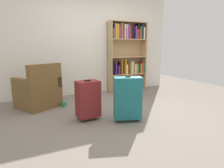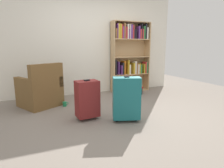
# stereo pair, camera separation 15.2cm
# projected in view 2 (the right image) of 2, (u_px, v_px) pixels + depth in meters

# --- Properties ---
(ground_plane) EXTENTS (8.00, 8.00, 0.00)m
(ground_plane) POSITION_uv_depth(u_px,v_px,m) (126.00, 115.00, 3.41)
(ground_plane) COLOR slate
(back_wall) EXTENTS (4.57, 0.10, 2.60)m
(back_wall) POSITION_uv_depth(u_px,v_px,m) (94.00, 44.00, 4.92)
(back_wall) COLOR silver
(back_wall) RESTS_ON ground
(bookshelf) EXTENTS (1.08, 0.30, 1.88)m
(bookshelf) POSITION_uv_depth(u_px,v_px,m) (130.00, 53.00, 5.15)
(bookshelf) COLOR tan
(bookshelf) RESTS_ON ground
(armchair) EXTENTS (0.95, 0.95, 0.90)m
(armchair) POSITION_uv_depth(u_px,v_px,m) (41.00, 91.00, 3.89)
(armchair) COLOR brown
(armchair) RESTS_ON ground
(mug) EXTENTS (0.12, 0.08, 0.10)m
(mug) POSITION_uv_depth(u_px,v_px,m) (65.00, 104.00, 3.92)
(mug) COLOR #1E7F4C
(mug) RESTS_ON ground
(storage_box) EXTENTS (0.40, 0.28, 0.21)m
(storage_box) POSITION_uv_depth(u_px,v_px,m) (133.00, 90.00, 4.93)
(storage_box) COLOR black
(storage_box) RESTS_ON ground
(suitcase_teal) EXTENTS (0.49, 0.35, 0.76)m
(suitcase_teal) POSITION_uv_depth(u_px,v_px,m) (126.00, 98.00, 3.06)
(suitcase_teal) COLOR #19666B
(suitcase_teal) RESTS_ON ground
(suitcase_dark_red) EXTENTS (0.40, 0.30, 0.69)m
(suitcase_dark_red) POSITION_uv_depth(u_px,v_px,m) (87.00, 99.00, 3.18)
(suitcase_dark_red) COLOR maroon
(suitcase_dark_red) RESTS_ON ground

